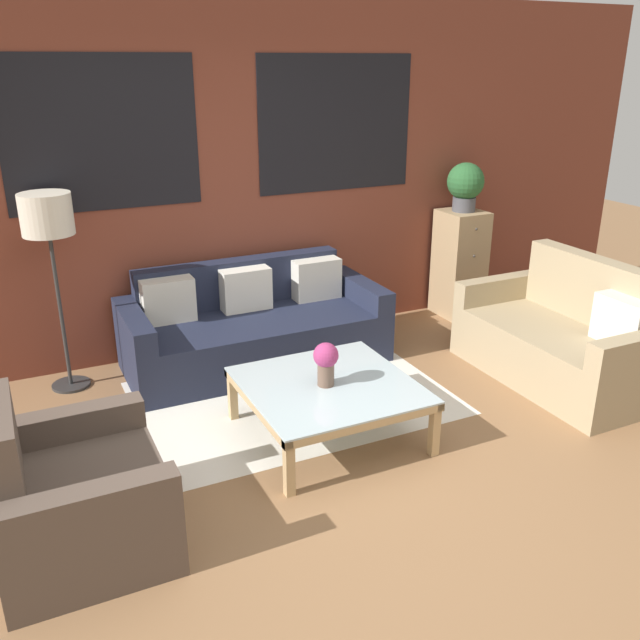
# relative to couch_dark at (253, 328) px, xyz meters

# --- Properties ---
(ground_plane) EXTENTS (16.00, 16.00, 0.00)m
(ground_plane) POSITION_rel_couch_dark_xyz_m (0.01, -1.95, -0.28)
(ground_plane) COLOR #8E6642
(wall_back_brick) EXTENTS (8.40, 0.09, 2.80)m
(wall_back_brick) POSITION_rel_couch_dark_xyz_m (0.01, 0.49, 1.12)
(wall_back_brick) COLOR brown
(wall_back_brick) RESTS_ON ground_plane
(rug) EXTENTS (2.18, 1.57, 0.00)m
(rug) POSITION_rel_couch_dark_xyz_m (0.02, -0.74, -0.28)
(rug) COLOR silver
(rug) RESTS_ON ground_plane
(couch_dark) EXTENTS (2.04, 0.88, 0.78)m
(couch_dark) POSITION_rel_couch_dark_xyz_m (0.00, 0.00, 0.00)
(couch_dark) COLOR #1E2338
(couch_dark) RESTS_ON ground_plane
(settee_vintage) EXTENTS (0.80, 1.54, 0.92)m
(settee_vintage) POSITION_rel_couch_dark_xyz_m (2.00, -1.32, 0.03)
(settee_vintage) COLOR tan
(settee_vintage) RESTS_ON ground_plane
(armchair_corner) EXTENTS (0.80, 0.92, 0.84)m
(armchair_corner) POSITION_rel_couch_dark_xyz_m (-1.58, -1.73, -0.01)
(armchair_corner) COLOR brown
(armchair_corner) RESTS_ON ground_plane
(coffee_table) EXTENTS (1.05, 1.05, 0.38)m
(coffee_table) POSITION_rel_couch_dark_xyz_m (0.02, -1.32, 0.04)
(coffee_table) COLOR silver
(coffee_table) RESTS_ON ground_plane
(floor_lamp) EXTENTS (0.35, 0.35, 1.46)m
(floor_lamp) POSITION_rel_couch_dark_xyz_m (-1.41, 0.17, 0.96)
(floor_lamp) COLOR #2D2D2D
(floor_lamp) RESTS_ON ground_plane
(drawer_cabinet) EXTENTS (0.38, 0.42, 1.00)m
(drawer_cabinet) POSITION_rel_couch_dark_xyz_m (2.15, 0.20, 0.22)
(drawer_cabinet) COLOR tan
(drawer_cabinet) RESTS_ON ground_plane
(potted_plant) EXTENTS (0.34, 0.34, 0.44)m
(potted_plant) POSITION_rel_couch_dark_xyz_m (2.15, 0.20, 0.96)
(potted_plant) COLOR #47474C
(potted_plant) RESTS_ON drawer_cabinet
(flower_vase) EXTENTS (0.16, 0.16, 0.29)m
(flower_vase) POSITION_rel_couch_dark_xyz_m (-0.00, -1.33, 0.26)
(flower_vase) COLOR brown
(flower_vase) RESTS_ON coffee_table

